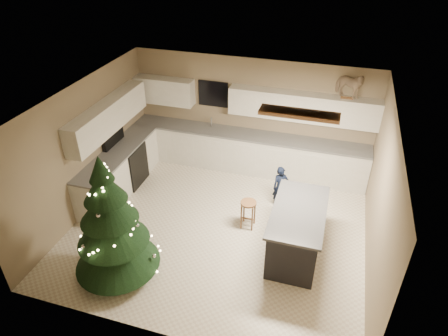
{
  "coord_description": "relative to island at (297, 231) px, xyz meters",
  "views": [
    {
      "loc": [
        1.83,
        -5.68,
        5.18
      ],
      "look_at": [
        0.0,
        0.35,
        1.15
      ],
      "focal_mm": 32.0,
      "sensor_mm": 36.0,
      "label": 1
    }
  ],
  "objects": [
    {
      "name": "room_shell",
      "position": [
        -1.49,
        0.26,
        1.27
      ],
      "size": [
        5.52,
        5.02,
        2.61
      ],
      "color": "#8B785C",
      "rests_on": "ground_plane"
    },
    {
      "name": "cabinetry",
      "position": [
        -2.42,
        1.9,
        0.28
      ],
      "size": [
        5.5,
        3.2,
        2.0
      ],
      "color": "silver",
      "rests_on": "ground_plane"
    },
    {
      "name": "toddler",
      "position": [
        -0.51,
        1.28,
        -0.02
      ],
      "size": [
        0.4,
        0.36,
        0.91
      ],
      "primitive_type": "imported",
      "rotation": [
        0.0,
        0.0,
        0.54
      ],
      "color": "black",
      "rests_on": "ground_plane"
    },
    {
      "name": "ground_plane",
      "position": [
        -1.51,
        0.25,
        -0.48
      ],
      "size": [
        5.5,
        5.5,
        0.0
      ],
      "primitive_type": "plane",
      "color": "beige"
    },
    {
      "name": "rocking_horse",
      "position": [
        0.5,
        2.58,
        1.81
      ],
      "size": [
        0.69,
        0.51,
        0.55
      ],
      "rotation": [
        0.0,
        0.0,
        1.17
      ],
      "color": "brown",
      "rests_on": "cabinetry"
    },
    {
      "name": "island",
      "position": [
        0.0,
        0.0,
        0.0
      ],
      "size": [
        0.9,
        1.7,
        0.95
      ],
      "color": "black",
      "rests_on": "ground_plane"
    },
    {
      "name": "bar_stool",
      "position": [
        -0.98,
        0.44,
        -0.04
      ],
      "size": [
        0.3,
        0.3,
        0.58
      ],
      "rotation": [
        0.0,
        0.0,
        -0.35
      ],
      "color": "brown",
      "rests_on": "ground_plane"
    },
    {
      "name": "christmas_tree",
      "position": [
        -2.78,
        -1.35,
        0.47
      ],
      "size": [
        1.45,
        1.4,
        2.31
      ],
      "rotation": [
        0.0,
        0.0,
        0.0
      ],
      "color": "#3F2816",
      "rests_on": "ground_plane"
    }
  ]
}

